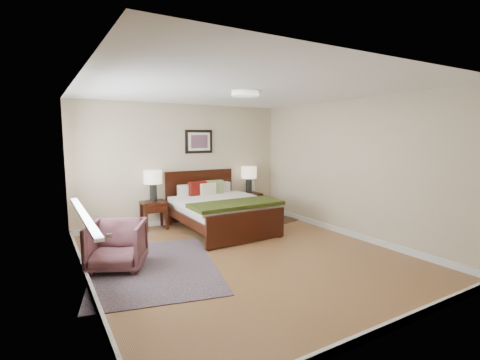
{
  "coord_description": "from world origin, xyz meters",
  "views": [
    {
      "loc": [
        -2.7,
        -4.42,
        1.85
      ],
      "look_at": [
        0.47,
        0.94,
        1.05
      ],
      "focal_mm": 26.0,
      "sensor_mm": 36.0,
      "label": 1
    }
  ],
  "objects": [
    {
      "name": "wall_art",
      "position": [
        0.35,
        2.47,
        1.72
      ],
      "size": [
        0.62,
        0.05,
        0.5
      ],
      "color": "black",
      "rests_on": "back_wall"
    },
    {
      "name": "lamp_right",
      "position": [
        1.49,
        2.27,
        0.96
      ],
      "size": [
        0.35,
        0.35,
        0.61
      ],
      "color": "black",
      "rests_on": "nightstand_right"
    },
    {
      "name": "door",
      "position": [
        -2.23,
        -1.75,
        1.07
      ],
      "size": [
        0.06,
        1.0,
        2.18
      ],
      "color": "silver",
      "rests_on": "ground"
    },
    {
      "name": "front_wall",
      "position": [
        0.0,
        -2.5,
        1.25
      ],
      "size": [
        4.5,
        0.04,
        2.5
      ],
      "primitive_type": "cube",
      "color": "#C3B38D",
      "rests_on": "ground"
    },
    {
      "name": "rug_persian",
      "position": [
        -1.35,
        0.25,
        0.01
      ],
      "size": [
        2.17,
        2.68,
        0.01
      ],
      "primitive_type": "cube",
      "rotation": [
        0.0,
        0.0,
        -0.24
      ],
      "color": "#0C183E",
      "rests_on": "ground"
    },
    {
      "name": "ceil_fixture",
      "position": [
        0.0,
        0.0,
        2.47
      ],
      "size": [
        0.44,
        0.44,
        0.08
      ],
      "color": "white",
      "rests_on": "ceiling"
    },
    {
      "name": "ceiling",
      "position": [
        0.0,
        0.0,
        2.5
      ],
      "size": [
        4.5,
        5.0,
        0.02
      ],
      "primitive_type": "cube",
      "color": "white",
      "rests_on": "back_wall"
    },
    {
      "name": "armchair",
      "position": [
        -1.8,
        0.47,
        0.34
      ],
      "size": [
        0.97,
        0.98,
        0.67
      ],
      "primitive_type": "imported",
      "rotation": [
        0.0,
        0.0,
        -0.45
      ],
      "color": "brown",
      "rests_on": "ground"
    },
    {
      "name": "back_wall",
      "position": [
        0.0,
        2.5,
        1.25
      ],
      "size": [
        4.5,
        0.04,
        2.5
      ],
      "primitive_type": "cube",
      "color": "#C3B38D",
      "rests_on": "ground"
    },
    {
      "name": "floor",
      "position": [
        0.0,
        0.0,
        0.0
      ],
      "size": [
        5.0,
        5.0,
        0.0
      ],
      "primitive_type": "plane",
      "color": "olive",
      "rests_on": "ground"
    },
    {
      "name": "nightstand_left",
      "position": [
        -0.73,
        2.25,
        0.44
      ],
      "size": [
        0.47,
        0.42,
        0.56
      ],
      "color": "#331007",
      "rests_on": "ground"
    },
    {
      "name": "left_wall",
      "position": [
        -2.25,
        0.0,
        1.25
      ],
      "size": [
        0.04,
        5.0,
        2.5
      ],
      "primitive_type": "cube",
      "color": "#C3B38D",
      "rests_on": "ground"
    },
    {
      "name": "lamp_left",
      "position": [
        -0.73,
        2.27,
        0.99
      ],
      "size": [
        0.35,
        0.35,
        0.61
      ],
      "color": "black",
      "rests_on": "nightstand_left"
    },
    {
      "name": "window",
      "position": [
        -2.2,
        0.7,
        1.38
      ],
      "size": [
        0.11,
        2.72,
        1.32
      ],
      "color": "silver",
      "rests_on": "left_wall"
    },
    {
      "name": "rug_navy",
      "position": [
        1.8,
        1.8,
        0.01
      ],
      "size": [
        0.94,
        1.21,
        0.01
      ],
      "primitive_type": "cube",
      "rotation": [
        0.0,
        0.0,
        0.21
      ],
      "color": "black",
      "rests_on": "ground"
    },
    {
      "name": "bed",
      "position": [
        0.35,
        1.51,
        0.5
      ],
      "size": [
        1.67,
        2.01,
        1.08
      ],
      "color": "#331007",
      "rests_on": "ground"
    },
    {
      "name": "nightstand_right",
      "position": [
        1.49,
        2.26,
        0.33
      ],
      "size": [
        0.53,
        0.4,
        0.53
      ],
      "color": "#331007",
      "rests_on": "ground"
    },
    {
      "name": "right_wall",
      "position": [
        2.25,
        0.0,
        1.25
      ],
      "size": [
        0.04,
        5.0,
        2.5
      ],
      "primitive_type": "cube",
      "color": "#C3B38D",
      "rests_on": "ground"
    }
  ]
}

